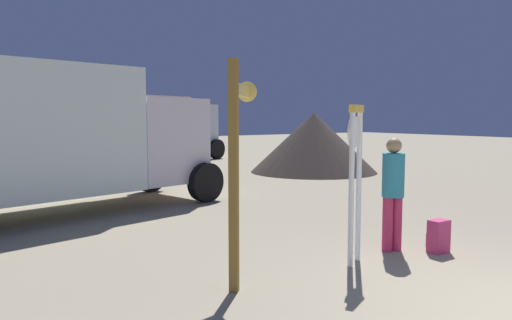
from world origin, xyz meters
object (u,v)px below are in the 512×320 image
(arrow_sign, at_px, (240,138))
(person_near_clock, at_px, (393,188))
(backpack, at_px, (438,236))
(box_truck_near, at_px, (35,135))
(dome_tent, at_px, (314,142))
(box_truck_far, at_px, (153,126))
(standing_clock, at_px, (355,168))

(arrow_sign, xyz_separation_m, person_near_clock, (2.57, -0.09, -0.79))
(arrow_sign, distance_m, person_near_clock, 2.69)
(backpack, height_order, box_truck_near, box_truck_near)
(backpack, distance_m, box_truck_near, 7.45)
(box_truck_near, bearing_deg, dome_tent, 16.86)
(person_near_clock, bearing_deg, dome_tent, 55.42)
(person_near_clock, xyz_separation_m, backpack, (0.48, -0.44, -0.69))
(person_near_clock, distance_m, backpack, 0.95)
(arrow_sign, height_order, person_near_clock, arrow_sign)
(arrow_sign, bearing_deg, backpack, -9.89)
(backpack, xyz_separation_m, box_truck_near, (-4.27, 5.95, 1.38))
(arrow_sign, bearing_deg, person_near_clock, -2.10)
(backpack, height_order, box_truck_far, box_truck_far)
(standing_clock, distance_m, person_near_clock, 0.98)
(person_near_clock, bearing_deg, box_truck_far, 80.20)
(standing_clock, bearing_deg, box_truck_far, 77.01)
(arrow_sign, relative_size, box_truck_far, 0.40)
(standing_clock, relative_size, dome_tent, 0.48)
(standing_clock, bearing_deg, person_near_clock, 7.64)
(box_truck_near, bearing_deg, person_near_clock, -55.52)
(standing_clock, distance_m, arrow_sign, 1.73)
(standing_clock, height_order, backpack, standing_clock)
(backpack, bearing_deg, standing_clock, 167.17)
(arrow_sign, height_order, box_truck_near, box_truck_near)
(person_near_clock, height_order, box_truck_far, box_truck_far)
(arrow_sign, bearing_deg, box_truck_near, 102.64)
(box_truck_near, bearing_deg, arrow_sign, -77.36)
(arrow_sign, height_order, backpack, arrow_sign)
(backpack, bearing_deg, box_truck_near, 125.65)
(arrow_sign, bearing_deg, standing_clock, -7.40)
(standing_clock, xyz_separation_m, arrow_sign, (-1.66, 0.22, 0.43))
(standing_clock, height_order, arrow_sign, arrow_sign)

